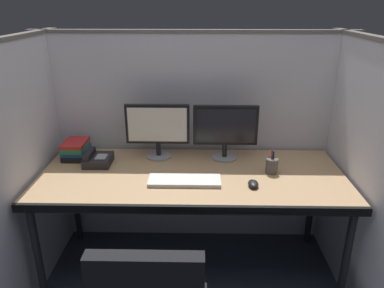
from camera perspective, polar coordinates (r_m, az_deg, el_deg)
The scene contains 11 objects.
cubicle_partition_rear at distance 2.68m, azimuth 0.17°, elevation 0.49°, with size 2.21×0.06×1.57m.
cubicle_partition_left at distance 2.41m, azimuth -24.51°, elevation -4.01°, with size 0.06×1.41×1.57m.
cubicle_partition_right at distance 2.38m, azimuth 24.76°, elevation -4.44°, with size 0.06×1.41×1.57m.
desk at distance 2.30m, azimuth -0.03°, elevation -5.90°, with size 1.90×0.80×0.74m.
monitor_left at distance 2.46m, azimuth -5.39°, elevation 2.61°, with size 0.43×0.17×0.37m.
monitor_right at distance 2.44m, azimuth 5.24°, elevation 2.42°, with size 0.43×0.17×0.37m.
keyboard_main at distance 2.18m, azimuth -1.18°, elevation -5.76°, with size 0.43×0.15×0.02m, color silver.
computer_mouse at distance 2.16m, azimuth 9.56°, elevation -6.16°, with size 0.06×0.10×0.04m.
pen_cup at distance 2.34m, azimuth 12.36°, elevation -3.31°, with size 0.08×0.08×0.15m.
desk_phone at distance 2.49m, azimuth -14.58°, elevation -2.33°, with size 0.17×0.19×0.09m.
book_stack at distance 2.63m, azimuth -17.71°, elevation -0.80°, with size 0.16×0.22×0.11m.
Camera 1 is at (0.04, -1.75, 1.75)m, focal length 34.10 mm.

